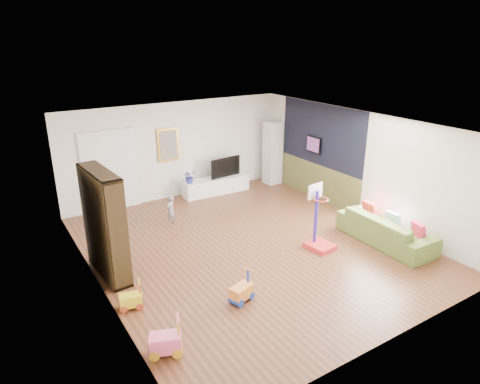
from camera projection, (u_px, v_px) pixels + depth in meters
floor at (250, 246)px, 9.51m from camera, size 6.50×7.50×0.00m
ceiling at (251, 126)px, 8.57m from camera, size 6.50×7.50×0.00m
wall_back at (176, 150)px, 12.01m from camera, size 6.50×0.00×2.70m
wall_front at (396, 265)px, 6.07m from camera, size 6.50×0.00×2.70m
wall_left at (94, 223)px, 7.41m from camera, size 0.00×7.50×2.70m
wall_right at (358, 165)px, 10.67m from camera, size 0.00×7.50×2.70m
navy_accent at (321, 135)px, 11.60m from camera, size 0.01×3.20×1.70m
olive_wainscot at (318, 182)px, 12.07m from camera, size 0.01×3.20×1.00m
doorway at (111, 172)px, 11.13m from camera, size 1.45×0.06×2.10m
painting_back at (168, 145)px, 11.78m from camera, size 0.62×0.06×0.92m
artwork_right at (313, 144)px, 11.83m from camera, size 0.04×0.56×0.46m
media_console at (216, 185)px, 12.58m from camera, size 2.01×0.56×0.47m
tall_cabinet at (272, 153)px, 13.20m from camera, size 0.46×0.46×1.95m
bookshelf at (104, 224)px, 8.05m from camera, size 0.47×1.47×2.11m
sofa at (386, 229)px, 9.55m from camera, size 0.96×2.28×0.66m
basketball_hoop at (322, 218)px, 9.15m from camera, size 0.57×0.67×1.45m
ride_on_yellow at (130, 295)px, 7.27m from camera, size 0.42×0.32×0.50m
ride_on_orange at (241, 287)px, 7.46m from camera, size 0.48×0.37×0.56m
ride_on_pink at (165, 336)px, 6.19m from camera, size 0.54×0.44×0.62m
child at (171, 210)px, 10.45m from camera, size 0.33×0.30×0.76m
tv at (224, 166)px, 12.59m from camera, size 1.02×0.24×0.58m
vase_plant at (189, 176)px, 12.01m from camera, size 0.39×0.35×0.39m
pillow_left at (418, 230)px, 9.05m from camera, size 0.18×0.36×0.35m
pillow_center at (393, 219)px, 9.59m from camera, size 0.10×0.35×0.34m
pillow_right at (370, 209)px, 10.13m from camera, size 0.14×0.40×0.39m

